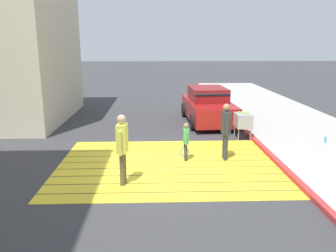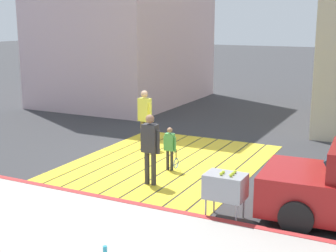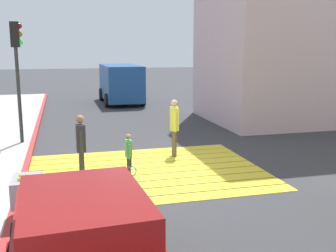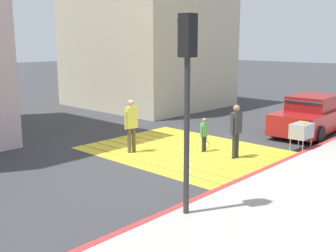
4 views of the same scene
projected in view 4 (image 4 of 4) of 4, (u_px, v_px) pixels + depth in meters
ground_plane at (184, 151)px, 14.17m from camera, size 120.00×120.00×0.00m
crosswalk_stripes at (184, 151)px, 14.16m from camera, size 6.40×4.90×0.01m
curb_painted at (269, 169)px, 11.99m from camera, size 0.16×40.00×0.13m
building_far_south at (147, 41)px, 23.76m from camera, size 8.00×7.04×7.39m
car_parked_near_curb at (311, 116)px, 16.64m from camera, size 2.16×4.39×1.57m
traffic_light_corner at (186, 76)px, 8.19m from camera, size 0.39×0.28×4.24m
tennis_ball_cart at (301, 131)px, 14.08m from camera, size 0.56×0.80×1.02m
pedestrian_adult_lead at (131, 122)px, 13.75m from camera, size 0.27×0.52×1.81m
pedestrian_adult_trailing at (236, 127)px, 13.10m from camera, size 0.23×0.51×1.74m
pedestrian_child_with_racket at (204, 133)px, 13.93m from camera, size 0.28×0.37×1.18m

